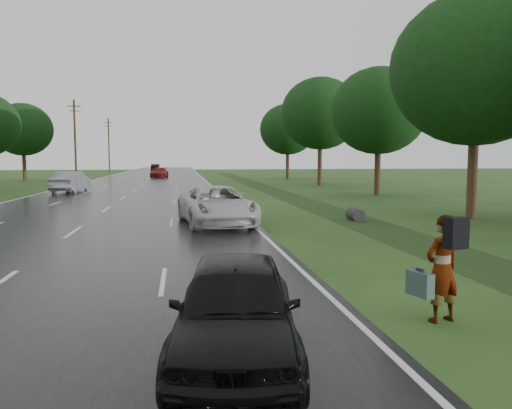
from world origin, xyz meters
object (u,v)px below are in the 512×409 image
object	(u,v)px
pedestrian	(442,267)
white_pickup	(217,205)
dark_sedan	(236,308)
silver_sedan	(71,182)

from	to	relation	value
pedestrian	white_pickup	size ratio (longest dim) A/B	0.32
white_pickup	dark_sedan	distance (m)	13.64
pedestrian	silver_sedan	world-z (taller)	pedestrian
white_pickup	silver_sedan	bearing A→B (deg)	108.74
pedestrian	white_pickup	distance (m)	12.86
pedestrian	dark_sedan	size ratio (longest dim) A/B	0.44
dark_sedan	white_pickup	bearing A→B (deg)	94.59
pedestrian	dark_sedan	distance (m)	3.72
white_pickup	silver_sedan	size ratio (longest dim) A/B	1.12
dark_sedan	silver_sedan	xyz separation A→B (m)	(-9.25, 34.29, 0.13)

